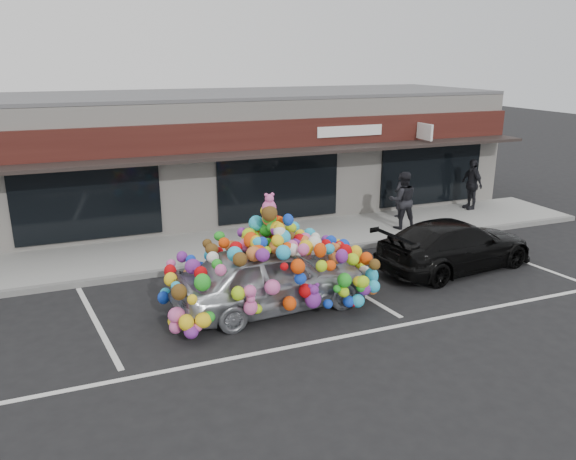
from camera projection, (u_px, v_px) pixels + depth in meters
name	position (u px, v px, depth m)	size (l,w,h in m)	color
ground	(241.00, 304.00, 13.09)	(90.00, 90.00, 0.00)	black
shop_building	(171.00, 156.00, 19.96)	(24.00, 7.20, 4.31)	silver
sidewalk	(202.00, 249.00, 16.62)	(26.00, 3.00, 0.15)	#989893
kerb	(214.00, 266.00, 15.29)	(26.00, 0.18, 0.16)	slate
parking_stripe_left	(97.00, 323.00, 12.15)	(0.12, 4.40, 0.01)	silver
parking_stripe_mid	(344.00, 284.00, 14.24)	(0.12, 4.40, 0.01)	silver
parking_stripe_right	(512.00, 257.00, 16.13)	(0.12, 4.40, 0.01)	silver
lane_line	(364.00, 332.00, 11.74)	(14.00, 0.12, 0.01)	silver
toy_car	(271.00, 270.00, 12.63)	(3.22, 4.88, 2.77)	gray
black_sedan	(455.00, 245.00, 15.13)	(4.64, 1.89, 1.35)	black
pedestrian_a	(400.00, 195.00, 19.55)	(0.57, 0.37, 1.56)	black
pedestrian_b	(403.00, 200.00, 18.14)	(0.91, 0.71, 1.88)	black
pedestrian_c	(472.00, 184.00, 20.51)	(0.45, 1.08, 1.85)	#232127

